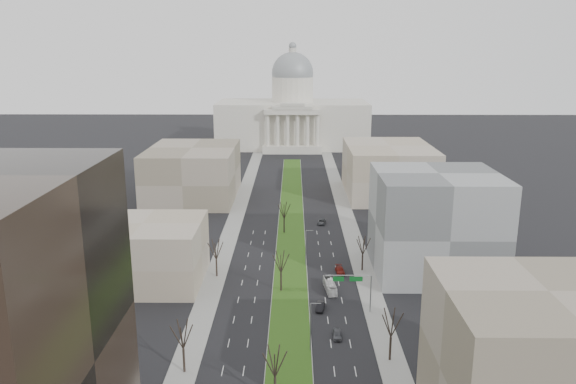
# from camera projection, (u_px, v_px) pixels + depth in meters

# --- Properties ---
(ground) EXTENTS (600.00, 600.00, 0.00)m
(ground) POSITION_uv_depth(u_px,v_px,m) (291.00, 233.00, 161.89)
(ground) COLOR black
(ground) RESTS_ON ground
(median) EXTENTS (8.00, 222.03, 0.20)m
(median) POSITION_uv_depth(u_px,v_px,m) (291.00, 234.00, 160.89)
(median) COLOR #999993
(median) RESTS_ON ground
(sidewalk_left) EXTENTS (5.00, 330.00, 0.15)m
(sidewalk_left) POSITION_uv_depth(u_px,v_px,m) (219.00, 265.00, 137.83)
(sidewalk_left) COLOR gray
(sidewalk_left) RESTS_ON ground
(sidewalk_right) EXTENTS (5.00, 330.00, 0.15)m
(sidewalk_right) POSITION_uv_depth(u_px,v_px,m) (362.00, 266.00, 137.49)
(sidewalk_right) COLOR gray
(sidewalk_right) RESTS_ON ground
(capitol) EXTENTS (80.00, 46.00, 55.00)m
(capitol) POSITION_uv_depth(u_px,v_px,m) (292.00, 116.00, 302.73)
(capitol) COLOR beige
(capitol) RESTS_ON ground
(building_beige_left) EXTENTS (26.00, 22.00, 14.00)m
(building_beige_left) POSITION_uv_depth(u_px,v_px,m) (144.00, 253.00, 126.58)
(building_beige_left) COLOR tan
(building_beige_left) RESTS_ON ground
(building_tan_right) EXTENTS (26.00, 24.00, 22.00)m
(building_tan_right) POSITION_uv_depth(u_px,v_px,m) (539.00, 368.00, 73.60)
(building_tan_right) COLOR gray
(building_tan_right) RESTS_ON ground
(building_grey_right) EXTENTS (28.00, 26.00, 24.00)m
(building_grey_right) POSITION_uv_depth(u_px,v_px,m) (435.00, 223.00, 131.46)
(building_grey_right) COLOR slate
(building_grey_right) RESTS_ON ground
(building_far_left) EXTENTS (30.00, 40.00, 18.00)m
(building_far_left) POSITION_uv_depth(u_px,v_px,m) (193.00, 173.00, 198.75)
(building_far_left) COLOR gray
(building_far_left) RESTS_ON ground
(building_far_right) EXTENTS (30.00, 40.00, 18.00)m
(building_far_right) POSITION_uv_depth(u_px,v_px,m) (388.00, 170.00, 202.90)
(building_far_right) COLOR tan
(building_far_right) RESTS_ON ground
(tree_left_mid) EXTENTS (5.40, 5.40, 9.72)m
(tree_left_mid) POSITION_uv_depth(u_px,v_px,m) (183.00, 334.00, 90.58)
(tree_left_mid) COLOR black
(tree_left_mid) RESTS_ON ground
(tree_left_far) EXTENTS (5.28, 5.28, 9.50)m
(tree_left_far) POSITION_uv_depth(u_px,v_px,m) (216.00, 249.00, 129.37)
(tree_left_far) COLOR black
(tree_left_far) RESTS_ON ground
(tree_right_mid) EXTENTS (5.52, 5.52, 9.94)m
(tree_right_mid) POSITION_uv_depth(u_px,v_px,m) (392.00, 322.00, 94.08)
(tree_right_mid) COLOR black
(tree_right_mid) RESTS_ON ground
(tree_right_far) EXTENTS (5.04, 5.04, 9.07)m
(tree_right_far) POSITION_uv_depth(u_px,v_px,m) (363.00, 245.00, 132.98)
(tree_right_far) COLOR black
(tree_right_far) RESTS_ON ground
(tree_median_a) EXTENTS (5.40, 5.40, 9.72)m
(tree_median_a) POSITION_uv_depth(u_px,v_px,m) (275.00, 361.00, 82.68)
(tree_median_a) COLOR black
(tree_median_a) RESTS_ON ground
(tree_median_b) EXTENTS (5.40, 5.40, 9.72)m
(tree_median_b) POSITION_uv_depth(u_px,v_px,m) (281.00, 261.00, 121.43)
(tree_median_b) COLOR black
(tree_median_b) RESTS_ON ground
(tree_median_c) EXTENTS (5.40, 5.40, 9.72)m
(tree_median_c) POSITION_uv_depth(u_px,v_px,m) (284.00, 210.00, 160.17)
(tree_median_c) COLOR black
(tree_median_c) RESTS_ON ground
(streetlamp_median_b) EXTENTS (1.90, 0.20, 9.16)m
(streetlamp_median_b) POSITION_uv_depth(u_px,v_px,m) (311.00, 326.00, 97.70)
(streetlamp_median_b) COLOR gray
(streetlamp_median_b) RESTS_ON ground
(streetlamp_median_c) EXTENTS (1.90, 0.20, 9.16)m
(streetlamp_median_c) POSITION_uv_depth(u_px,v_px,m) (306.00, 247.00, 136.45)
(streetlamp_median_c) COLOR gray
(streetlamp_median_c) RESTS_ON ground
(mast_arm_signs) EXTENTS (9.12, 0.24, 8.09)m
(mast_arm_signs) POSITION_uv_depth(u_px,v_px,m) (357.00, 284.00, 111.84)
(mast_arm_signs) COLOR gray
(mast_arm_signs) RESTS_ON ground
(car_grey_near) EXTENTS (1.70, 4.01, 1.35)m
(car_grey_near) POSITION_uv_depth(u_px,v_px,m) (337.00, 334.00, 103.29)
(car_grey_near) COLOR #4A4C52
(car_grey_near) RESTS_ON ground
(car_black) EXTENTS (2.18, 4.49, 1.42)m
(car_black) POSITION_uv_depth(u_px,v_px,m) (320.00, 306.00, 114.32)
(car_black) COLOR black
(car_black) RESTS_ON ground
(car_red) EXTENTS (2.20, 4.84, 1.37)m
(car_red) POSITION_uv_depth(u_px,v_px,m) (340.00, 270.00, 133.02)
(car_red) COLOR maroon
(car_red) RESTS_ON ground
(car_grey_far) EXTENTS (2.85, 4.95, 1.30)m
(car_grey_far) POSITION_uv_depth(u_px,v_px,m) (322.00, 222.00, 170.20)
(car_grey_far) COLOR #424448
(car_grey_far) RESTS_ON ground
(box_van) EXTENTS (2.76, 8.37, 2.29)m
(box_van) POSITION_uv_depth(u_px,v_px,m) (330.00, 286.00, 123.21)
(box_van) COLOR white
(box_van) RESTS_ON ground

